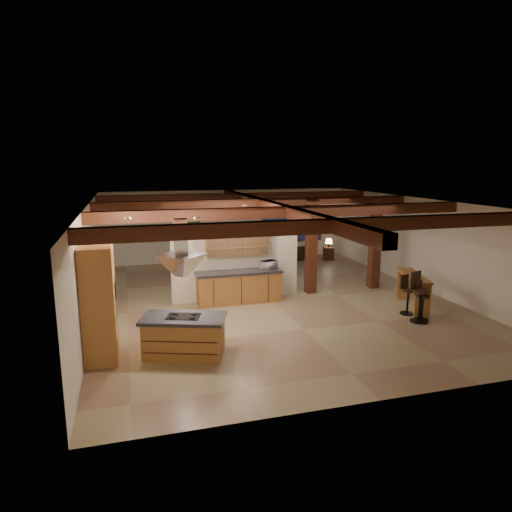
{
  "coord_description": "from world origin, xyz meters",
  "views": [
    {
      "loc": [
        -4.03,
        -12.29,
        4.01
      ],
      "look_at": [
        -0.37,
        0.5,
        1.27
      ],
      "focal_mm": 32.0,
      "sensor_mm": 36.0,
      "label": 1
    }
  ],
  "objects_px": {
    "sofa": "(292,253)",
    "bar_counter": "(413,286)",
    "dining_table": "(226,271)",
    "kitchen_island": "(184,335)"
  },
  "relations": [
    {
      "from": "kitchen_island",
      "to": "dining_table",
      "type": "distance_m",
      "value": 6.37
    },
    {
      "from": "sofa",
      "to": "bar_counter",
      "type": "relative_size",
      "value": 1.06
    },
    {
      "from": "kitchen_island",
      "to": "dining_table",
      "type": "xyz_separation_m",
      "value": [
        2.2,
        5.98,
        -0.13
      ]
    },
    {
      "from": "sofa",
      "to": "kitchen_island",
      "type": "bearing_deg",
      "value": 43.48
    },
    {
      "from": "dining_table",
      "to": "bar_counter",
      "type": "xyz_separation_m",
      "value": [
        4.36,
        -4.51,
        0.34
      ]
    },
    {
      "from": "sofa",
      "to": "bar_counter",
      "type": "xyz_separation_m",
      "value": [
        1.02,
        -6.95,
        0.35
      ]
    },
    {
      "from": "sofa",
      "to": "bar_counter",
      "type": "height_order",
      "value": "bar_counter"
    },
    {
      "from": "kitchen_island",
      "to": "sofa",
      "type": "distance_m",
      "value": 10.08
    },
    {
      "from": "kitchen_island",
      "to": "dining_table",
      "type": "bearing_deg",
      "value": 69.8
    },
    {
      "from": "kitchen_island",
      "to": "dining_table",
      "type": "height_order",
      "value": "kitchen_island"
    }
  ]
}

